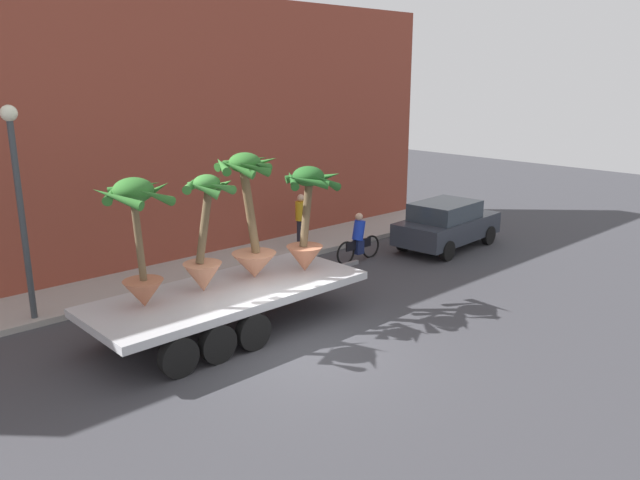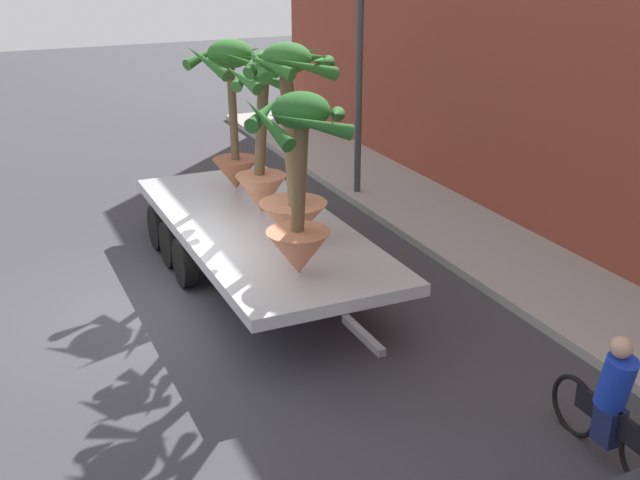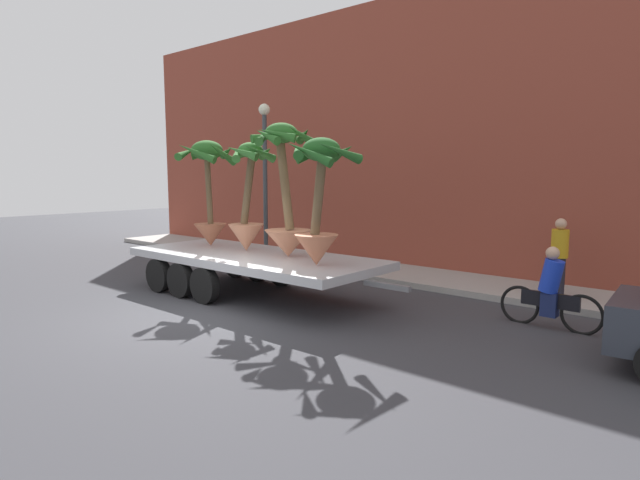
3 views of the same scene
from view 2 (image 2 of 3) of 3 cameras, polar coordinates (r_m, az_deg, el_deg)
ground_plane at (r=12.24m, az=-12.00°, el=-5.23°), size 60.00×60.00×0.00m
sidewalk at (r=14.53m, az=12.05°, el=-0.51°), size 24.00×2.20×0.15m
building_facade at (r=14.67m, az=18.86°, el=14.75°), size 24.00×1.20×7.91m
flatbed_trailer at (r=13.09m, az=-4.79°, el=0.73°), size 7.34×2.64×0.98m
potted_palm_rear at (r=12.91m, az=-4.24°, el=6.50°), size 1.20×1.21×2.57m
potted_palm_middle at (r=10.40m, az=-1.55°, el=3.81°), size 1.48×1.46×2.54m
potted_palm_front at (r=14.22m, az=-6.34°, el=9.49°), size 1.57×1.57×2.68m
potted_palm_extra at (r=11.74m, az=-2.09°, el=6.27°), size 1.54×1.45×2.95m
cyclist at (r=9.16m, az=20.38°, el=-11.23°), size 1.84×0.35×1.54m
street_lamp at (r=16.36m, az=2.89°, el=13.87°), size 0.36×0.36×4.83m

